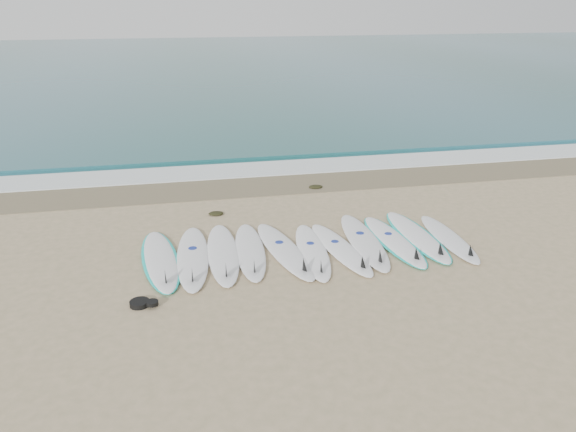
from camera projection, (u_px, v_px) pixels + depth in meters
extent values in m
plane|color=tan|center=(310.00, 249.00, 11.00)|extent=(120.00, 120.00, 0.00)
cube|color=#20585F|center=(203.00, 64.00, 40.61)|extent=(120.00, 55.00, 0.03)
cube|color=#6D6148|center=(273.00, 184.00, 14.74)|extent=(120.00, 1.80, 0.01)
cube|color=silver|center=(264.00, 169.00, 16.01)|extent=(120.00, 1.40, 0.04)
cube|color=#20585F|center=(256.00, 154.00, 17.36)|extent=(120.00, 1.00, 0.10)
ellipsoid|color=white|center=(160.00, 259.00, 10.46)|extent=(0.85, 2.80, 0.09)
ellipsoid|color=#12C7B9|center=(160.00, 260.00, 10.46)|extent=(0.95, 2.83, 0.06)
cone|color=black|center=(165.00, 276.00, 9.50)|extent=(0.26, 0.32, 0.29)
ellipsoid|color=white|center=(193.00, 256.00, 10.57)|extent=(0.73, 2.90, 0.09)
cone|color=black|center=(192.00, 274.00, 9.54)|extent=(0.26, 0.32, 0.31)
cylinder|color=navy|center=(193.00, 248.00, 10.80)|extent=(0.17, 0.17, 0.01)
ellipsoid|color=white|center=(223.00, 253.00, 10.72)|extent=(0.69, 2.85, 0.09)
cone|color=black|center=(226.00, 269.00, 9.71)|extent=(0.25, 0.31, 0.30)
ellipsoid|color=white|center=(250.00, 250.00, 10.83)|extent=(0.72, 2.71, 0.09)
cone|color=black|center=(254.00, 265.00, 9.87)|extent=(0.24, 0.30, 0.29)
ellipsoid|color=white|center=(284.00, 250.00, 10.85)|extent=(1.01, 2.87, 0.09)
cone|color=black|center=(304.00, 264.00, 9.89)|extent=(0.28, 0.33, 0.30)
cylinder|color=navy|center=(279.00, 242.00, 11.07)|extent=(0.19, 0.19, 0.01)
ellipsoid|color=white|center=(312.00, 251.00, 10.82)|extent=(0.77, 2.67, 0.09)
cone|color=black|center=(321.00, 266.00, 9.87)|extent=(0.25, 0.30, 0.28)
cylinder|color=navy|center=(310.00, 243.00, 11.04)|extent=(0.16, 0.16, 0.01)
ellipsoid|color=white|center=(340.00, 248.00, 10.92)|extent=(0.90, 2.66, 0.08)
cone|color=black|center=(363.00, 262.00, 10.02)|extent=(0.26, 0.31, 0.28)
cylinder|color=navy|center=(335.00, 241.00, 11.12)|extent=(0.17, 0.17, 0.01)
ellipsoid|color=white|center=(364.00, 241.00, 11.25)|extent=(0.74, 2.90, 0.09)
cone|color=black|center=(380.00, 255.00, 10.22)|extent=(0.26, 0.32, 0.31)
cylinder|color=navy|center=(360.00, 233.00, 11.49)|extent=(0.17, 0.17, 0.01)
ellipsoid|color=white|center=(393.00, 240.00, 11.27)|extent=(0.70, 2.67, 0.09)
ellipsoid|color=#12C7B9|center=(393.00, 241.00, 11.27)|extent=(0.79, 2.69, 0.06)
cone|color=black|center=(416.00, 253.00, 10.35)|extent=(0.24, 0.29, 0.28)
cylinder|color=navy|center=(388.00, 234.00, 11.48)|extent=(0.16, 0.16, 0.01)
ellipsoid|color=white|center=(417.00, 235.00, 11.50)|extent=(0.63, 2.76, 0.09)
ellipsoid|color=#12C7B9|center=(417.00, 236.00, 11.50)|extent=(0.73, 2.78, 0.06)
cone|color=black|center=(440.00, 248.00, 10.53)|extent=(0.24, 0.30, 0.29)
ellipsoid|color=white|center=(448.00, 238.00, 11.39)|extent=(0.59, 2.52, 0.08)
cone|color=black|center=(470.00, 250.00, 10.50)|extent=(0.22, 0.27, 0.27)
ellipsoid|color=black|center=(216.00, 213.00, 12.70)|extent=(0.34, 0.26, 0.07)
ellipsoid|color=black|center=(316.00, 187.00, 14.47)|extent=(0.36, 0.28, 0.07)
cylinder|color=black|center=(140.00, 303.00, 8.98)|extent=(0.32, 0.32, 0.08)
cylinder|color=black|center=(152.00, 303.00, 8.91)|extent=(0.20, 0.20, 0.06)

